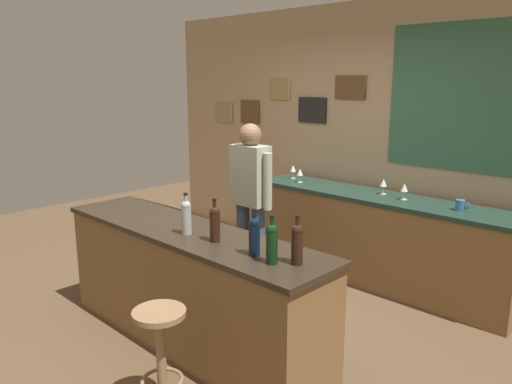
{
  "coord_description": "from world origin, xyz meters",
  "views": [
    {
      "loc": [
        2.83,
        -2.59,
        2.02
      ],
      "look_at": [
        -0.11,
        0.45,
        1.05
      ],
      "focal_mm": 34.94,
      "sensor_mm": 36.0,
      "label": 1
    }
  ],
  "objects_px": {
    "bar_stool": "(161,344)",
    "wine_glass_c": "(383,183)",
    "wine_bottle_b": "(215,222)",
    "wine_bottle_d": "(272,242)",
    "wine_bottle_c": "(254,235)",
    "wine_bottle_a": "(186,216)",
    "bartender": "(250,196)",
    "wine_bottle_e": "(297,243)",
    "coffee_mug": "(460,205)",
    "wine_glass_b": "(300,173)",
    "wine_glass_d": "(404,188)",
    "wine_glass_a": "(293,169)"
  },
  "relations": [
    {
      "from": "wine_bottle_a",
      "to": "wine_glass_a",
      "type": "xyz_separation_m",
      "value": [
        -0.84,
        2.19,
        -0.05
      ]
    },
    {
      "from": "wine_bottle_b",
      "to": "wine_bottle_a",
      "type": "bearing_deg",
      "value": -172.9
    },
    {
      "from": "wine_bottle_a",
      "to": "wine_bottle_d",
      "type": "xyz_separation_m",
      "value": [
        0.83,
        -0.0,
        0.0
      ]
    },
    {
      "from": "wine_bottle_e",
      "to": "wine_glass_d",
      "type": "height_order",
      "value": "wine_bottle_e"
    },
    {
      "from": "wine_bottle_e",
      "to": "wine_glass_c",
      "type": "bearing_deg",
      "value": 106.71
    },
    {
      "from": "bartender",
      "to": "bar_stool",
      "type": "distance_m",
      "value": 1.97
    },
    {
      "from": "wine_bottle_d",
      "to": "wine_glass_b",
      "type": "distance_m",
      "value": 2.54
    },
    {
      "from": "wine_bottle_e",
      "to": "wine_glass_d",
      "type": "distance_m",
      "value": 2.07
    },
    {
      "from": "bartender",
      "to": "wine_bottle_a",
      "type": "xyz_separation_m",
      "value": [
        0.45,
        -1.11,
        0.12
      ]
    },
    {
      "from": "wine_bottle_d",
      "to": "wine_bottle_c",
      "type": "bearing_deg",
      "value": 170.71
    },
    {
      "from": "bartender",
      "to": "wine_glass_b",
      "type": "height_order",
      "value": "bartender"
    },
    {
      "from": "wine_bottle_b",
      "to": "bar_stool",
      "type": "bearing_deg",
      "value": -73.26
    },
    {
      "from": "wine_bottle_d",
      "to": "wine_glass_b",
      "type": "height_order",
      "value": "wine_bottle_d"
    },
    {
      "from": "wine_glass_a",
      "to": "wine_glass_d",
      "type": "bearing_deg",
      "value": -2.43
    },
    {
      "from": "wine_glass_b",
      "to": "wine_glass_c",
      "type": "distance_m",
      "value": 0.96
    },
    {
      "from": "bartender",
      "to": "coffee_mug",
      "type": "xyz_separation_m",
      "value": [
        1.57,
        1.0,
        0.01
      ]
    },
    {
      "from": "wine_bottle_a",
      "to": "wine_bottle_b",
      "type": "distance_m",
      "value": 0.27
    },
    {
      "from": "wine_bottle_b",
      "to": "coffee_mug",
      "type": "bearing_deg",
      "value": 67.71
    },
    {
      "from": "wine_bottle_b",
      "to": "wine_bottle_c",
      "type": "xyz_separation_m",
      "value": [
        0.39,
        -0.01,
        0.0
      ]
    },
    {
      "from": "wine_bottle_d",
      "to": "wine_glass_c",
      "type": "height_order",
      "value": "wine_bottle_d"
    },
    {
      "from": "wine_bottle_a",
      "to": "coffee_mug",
      "type": "height_order",
      "value": "wine_bottle_a"
    },
    {
      "from": "wine_bottle_a",
      "to": "wine_bottle_d",
      "type": "distance_m",
      "value": 0.83
    },
    {
      "from": "bar_stool",
      "to": "wine_glass_c",
      "type": "relative_size",
      "value": 4.39
    },
    {
      "from": "bartender",
      "to": "wine_bottle_c",
      "type": "height_order",
      "value": "bartender"
    },
    {
      "from": "bar_stool",
      "to": "wine_bottle_c",
      "type": "height_order",
      "value": "wine_bottle_c"
    },
    {
      "from": "wine_bottle_c",
      "to": "wine_glass_c",
      "type": "distance_m",
      "value": 2.2
    },
    {
      "from": "bar_stool",
      "to": "wine_bottle_b",
      "type": "bearing_deg",
      "value": 106.74
    },
    {
      "from": "wine_bottle_d",
      "to": "wine_glass_b",
      "type": "xyz_separation_m",
      "value": [
        -1.47,
        2.07,
        -0.05
      ]
    },
    {
      "from": "bartender",
      "to": "wine_bottle_e",
      "type": "xyz_separation_m",
      "value": [
        1.4,
        -1.01,
        0.12
      ]
    },
    {
      "from": "bartender",
      "to": "wine_bottle_d",
      "type": "bearing_deg",
      "value": -40.93
    },
    {
      "from": "wine_bottle_d",
      "to": "bar_stool",
      "type": "bearing_deg",
      "value": -123.7
    },
    {
      "from": "bartender",
      "to": "bar_stool",
      "type": "relative_size",
      "value": 2.38
    },
    {
      "from": "wine_bottle_e",
      "to": "wine_bottle_a",
      "type": "bearing_deg",
      "value": -174.3
    },
    {
      "from": "wine_bottle_b",
      "to": "wine_bottle_c",
      "type": "relative_size",
      "value": 1.0
    },
    {
      "from": "bar_stool",
      "to": "wine_bottle_d",
      "type": "relative_size",
      "value": 2.22
    },
    {
      "from": "bar_stool",
      "to": "wine_glass_b",
      "type": "relative_size",
      "value": 4.39
    },
    {
      "from": "wine_bottle_e",
      "to": "wine_bottle_d",
      "type": "bearing_deg",
      "value": -139.03
    },
    {
      "from": "bar_stool",
      "to": "wine_bottle_d",
      "type": "height_order",
      "value": "wine_bottle_d"
    },
    {
      "from": "wine_glass_b",
      "to": "wine_glass_d",
      "type": "distance_m",
      "value": 1.21
    },
    {
      "from": "wine_bottle_a",
      "to": "wine_glass_c",
      "type": "distance_m",
      "value": 2.22
    },
    {
      "from": "wine_bottle_b",
      "to": "wine_glass_a",
      "type": "xyz_separation_m",
      "value": [
        -1.11,
        2.16,
        -0.05
      ]
    },
    {
      "from": "wine_bottle_b",
      "to": "wine_glass_d",
      "type": "xyz_separation_m",
      "value": [
        0.3,
        2.1,
        -0.05
      ]
    },
    {
      "from": "wine_glass_b",
      "to": "wine_bottle_a",
      "type": "bearing_deg",
      "value": -72.9
    },
    {
      "from": "bar_stool",
      "to": "wine_glass_c",
      "type": "distance_m",
      "value": 2.83
    },
    {
      "from": "wine_bottle_d",
      "to": "wine_bottle_e",
      "type": "xyz_separation_m",
      "value": [
        0.11,
        0.1,
        0.0
      ]
    },
    {
      "from": "wine_bottle_a",
      "to": "wine_bottle_c",
      "type": "distance_m",
      "value": 0.66
    },
    {
      "from": "wine_bottle_a",
      "to": "wine_glass_a",
      "type": "height_order",
      "value": "wine_bottle_a"
    },
    {
      "from": "wine_bottle_e",
      "to": "coffee_mug",
      "type": "bearing_deg",
      "value": 85.11
    },
    {
      "from": "wine_bottle_b",
      "to": "wine_bottle_d",
      "type": "distance_m",
      "value": 0.56
    },
    {
      "from": "wine_bottle_d",
      "to": "wine_glass_a",
      "type": "distance_m",
      "value": 2.76
    }
  ]
}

